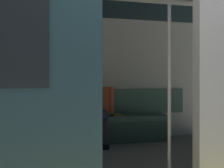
% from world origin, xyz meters
% --- Properties ---
extents(train_car, '(6.40, 2.95, 2.31)m').
position_xyz_m(train_car, '(0.05, -1.29, 1.54)').
color(train_car, '#ADAFB5').
rests_on(train_car, ground_plane).
extents(bench_seat, '(2.57, 0.44, 0.45)m').
position_xyz_m(bench_seat, '(0.00, -2.44, 0.35)').
color(bench_seat, '#4C7566').
rests_on(bench_seat, ground_plane).
extents(person_seated, '(0.55, 0.71, 1.18)m').
position_xyz_m(person_seated, '(-0.03, -2.39, 0.67)').
color(person_seated, '#CC5933').
rests_on(person_seated, ground_plane).
extents(handbag, '(0.26, 0.15, 0.17)m').
position_xyz_m(handbag, '(0.41, -2.51, 0.54)').
color(handbag, maroon).
rests_on(handbag, bench_seat).
extents(book, '(0.17, 0.23, 0.03)m').
position_xyz_m(book, '(-0.40, -2.48, 0.47)').
color(book, gold).
rests_on(book, bench_seat).
extents(grab_pole_door, '(0.04, 0.04, 2.17)m').
position_xyz_m(grab_pole_door, '(0.38, -0.38, 1.08)').
color(grab_pole_door, silver).
rests_on(grab_pole_door, ground_plane).
extents(grab_pole_far, '(0.04, 0.04, 2.17)m').
position_xyz_m(grab_pole_far, '(-0.38, -0.40, 1.08)').
color(grab_pole_far, silver).
rests_on(grab_pole_far, ground_plane).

